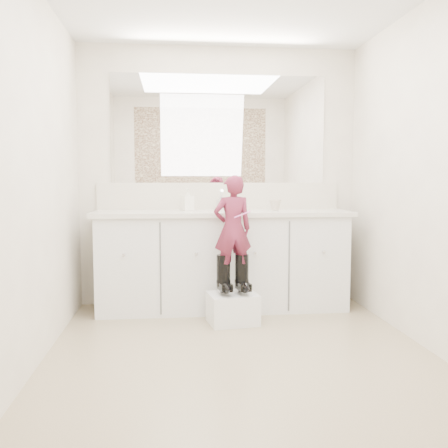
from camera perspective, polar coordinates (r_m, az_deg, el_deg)
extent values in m
plane|color=#8A7D5A|center=(3.45, 1.95, -14.74)|extent=(3.00, 3.00, 0.00)
plane|color=beige|center=(4.73, -0.54, 5.47)|extent=(2.60, 0.00, 2.60)
plane|color=beige|center=(1.77, 8.87, 5.93)|extent=(2.60, 0.00, 2.60)
plane|color=beige|center=(3.32, -20.88, 5.26)|extent=(0.00, 3.00, 3.00)
plane|color=beige|center=(3.66, 22.69, 5.16)|extent=(0.00, 3.00, 3.00)
cube|color=silver|center=(4.52, -0.19, -4.38)|extent=(2.20, 0.55, 0.85)
cube|color=beige|center=(4.46, -0.18, 1.24)|extent=(2.28, 0.58, 0.04)
cube|color=beige|center=(4.72, -0.52, 3.22)|extent=(2.28, 0.03, 0.25)
cube|color=white|center=(4.75, -0.53, 10.79)|extent=(2.00, 0.02, 1.00)
cube|color=#472819|center=(1.84, 8.99, 20.05)|extent=(2.00, 0.01, 1.20)
cylinder|color=silver|center=(4.62, -0.38, 2.25)|extent=(0.08, 0.08, 0.10)
imported|color=#C4B39D|center=(4.58, 5.88, 2.20)|extent=(0.13, 0.13, 0.10)
imported|color=white|center=(4.52, -4.16, 2.81)|extent=(0.12, 0.12, 0.20)
cube|color=white|center=(4.12, 0.99, -9.62)|extent=(0.43, 0.37, 0.25)
imported|color=#A33258|center=(4.01, 0.99, -0.56)|extent=(0.34, 0.25, 0.86)
cylinder|color=#E358B0|center=(3.95, 2.12, 1.10)|extent=(0.14, 0.03, 0.06)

